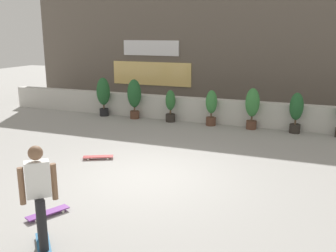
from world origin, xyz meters
TOP-DOWN VIEW (x-y plane):
  - ground_plane at (0.00, 0.00)m, footprint 48.00×48.00m
  - planter_wall at (0.00, 6.00)m, footprint 18.00×0.40m
  - building_backdrop at (-0.01, 10.00)m, footprint 20.00×2.08m
  - potted_plant_0 at (-4.39, 5.55)m, footprint 0.54×0.54m
  - potted_plant_1 at (-3.01, 5.55)m, footprint 0.54×0.54m
  - potted_plant_2 at (-1.49, 5.55)m, footprint 0.37×0.37m
  - potted_plant_3 at (0.10, 5.55)m, footprint 0.41×0.41m
  - potted_plant_4 at (1.56, 5.55)m, footprint 0.49×0.49m
  - potted_plant_5 at (3.02, 5.55)m, footprint 0.45×0.45m
  - skater_far_left at (-0.21, -3.33)m, footprint 0.70×0.72m
  - skateboard_near_camera at (-1.73, 0.75)m, footprint 0.80×0.55m
  - skateboard_aside at (-0.87, -2.41)m, footprint 0.52×0.81m

SIDE VIEW (x-z plane):
  - ground_plane at x=0.00m, z-range 0.00..0.00m
  - skateboard_near_camera at x=-1.73m, z-range 0.02..0.10m
  - skateboard_aside at x=-0.87m, z-range 0.02..0.10m
  - planter_wall at x=0.00m, z-range 0.00..0.90m
  - potted_plant_2 at x=-1.49m, z-range 0.04..1.25m
  - potted_plant_3 at x=0.10m, z-range 0.07..1.37m
  - potted_plant_5 at x=3.02m, z-range 0.09..1.47m
  - potted_plant_4 at x=1.56m, z-range 0.11..1.56m
  - potted_plant_1 at x=-3.01m, z-range 0.13..1.68m
  - potted_plant_0 at x=-4.39m, z-range 0.13..1.69m
  - skater_far_left at x=-0.21m, z-range 0.09..1.79m
  - building_backdrop at x=-0.01m, z-range 0.00..6.50m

